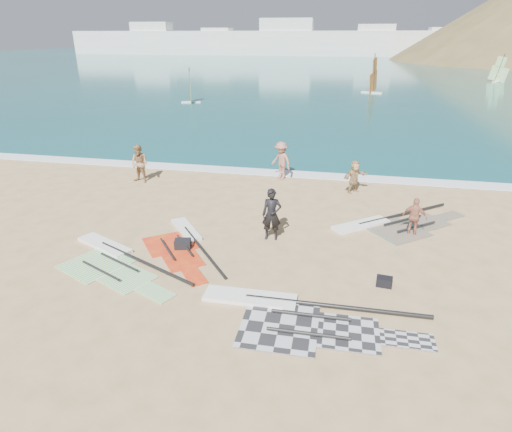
% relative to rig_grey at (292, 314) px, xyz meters
% --- Properties ---
extents(ground, '(300.00, 300.00, 0.00)m').
position_rel_rig_grey_xyz_m(ground, '(-1.32, 0.26, -0.05)').
color(ground, tan).
rests_on(ground, ground).
extents(sea, '(300.00, 240.00, 0.06)m').
position_rel_rig_grey_xyz_m(sea, '(-1.32, 132.26, -0.05)').
color(sea, '#0B3E51').
rests_on(sea, ground).
extents(surf_line, '(300.00, 1.20, 0.04)m').
position_rel_rig_grey_xyz_m(surf_line, '(-1.32, 12.56, -0.05)').
color(surf_line, white).
rests_on(surf_line, ground).
extents(far_town, '(160.00, 8.00, 12.00)m').
position_rel_rig_grey_xyz_m(far_town, '(-17.05, 150.26, 4.44)').
color(far_town, white).
rests_on(far_town, ground).
extents(rig_grey, '(6.33, 2.48, 0.20)m').
position_rel_rig_grey_xyz_m(rig_grey, '(0.00, 0.00, 0.00)').
color(rig_grey, '#28272A').
rests_on(rig_grey, ground).
extents(rig_green, '(5.28, 3.76, 0.20)m').
position_rel_rig_grey_xyz_m(rig_green, '(-6.30, 1.79, -0.00)').
color(rig_green, green).
rests_on(rig_green, ground).
extents(rig_orange, '(5.47, 4.48, 0.20)m').
position_rel_rig_grey_xyz_m(rig_orange, '(3.16, 6.75, -0.00)').
color(rig_orange, red).
rests_on(rig_orange, ground).
extents(rig_red, '(3.86, 4.81, 0.20)m').
position_rel_rig_grey_xyz_m(rig_red, '(-4.45, 3.49, -0.00)').
color(rig_red, red).
rests_on(rig_red, ground).
extents(gear_bag_near, '(0.64, 0.52, 0.36)m').
position_rel_rig_grey_xyz_m(gear_bag_near, '(-4.30, 3.11, 0.13)').
color(gear_bag_near, black).
rests_on(gear_bag_near, ground).
extents(gear_bag_far, '(0.50, 0.38, 0.28)m').
position_rel_rig_grey_xyz_m(gear_bag_far, '(2.54, 2.06, 0.09)').
color(gear_bag_far, black).
rests_on(gear_bag_far, ground).
extents(person_wetsuit, '(0.76, 0.55, 1.95)m').
position_rel_rig_grey_xyz_m(person_wetsuit, '(-1.36, 4.57, 0.92)').
color(person_wetsuit, black).
rests_on(person_wetsuit, ground).
extents(beachgoer_left, '(1.06, 0.89, 1.94)m').
position_rel_rig_grey_xyz_m(beachgoer_left, '(-9.07, 9.75, 0.92)').
color(beachgoer_left, '#9B724C').
rests_on(beachgoer_left, ground).
extents(beachgoer_mid, '(1.46, 1.34, 1.97)m').
position_rel_rig_grey_xyz_m(beachgoer_mid, '(-2.11, 11.76, 0.93)').
color(beachgoer_mid, '#9F6656').
rests_on(beachgoer_mid, ground).
extents(beachgoer_back, '(0.94, 0.58, 1.50)m').
position_rel_rig_grey_xyz_m(beachgoer_back, '(3.81, 5.95, 0.70)').
color(beachgoer_back, '#B36E54').
rests_on(beachgoer_back, ground).
extents(beachgoer_right, '(1.41, 1.31, 1.58)m').
position_rel_rig_grey_xyz_m(beachgoer_right, '(1.62, 10.39, 0.74)').
color(beachgoer_right, tan).
rests_on(beachgoer_right, ground).
extents(windsurfer_left, '(2.15, 2.39, 3.80)m').
position_rel_rig_grey_xyz_m(windsurfer_left, '(-15.95, 36.44, 1.10)').
color(windsurfer_left, white).
rests_on(windsurfer_left, ground).
extents(windsurfer_centre, '(2.78, 3.11, 4.89)m').
position_rel_rig_grey_xyz_m(windsurfer_centre, '(4.09, 48.99, 1.33)').
color(windsurfer_centre, white).
rests_on(windsurfer_centre, ground).
extents(windsurfer_right, '(2.46, 2.35, 4.32)m').
position_rel_rig_grey_xyz_m(windsurfer_right, '(23.97, 67.08, 1.22)').
color(windsurfer_right, white).
rests_on(windsurfer_right, ground).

